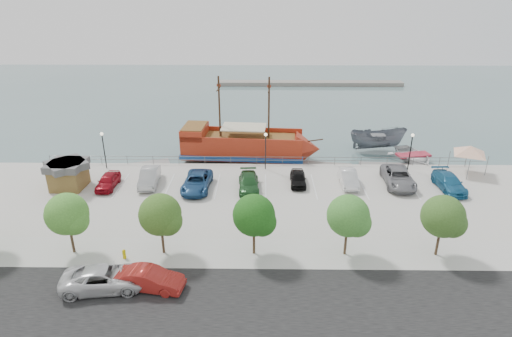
{
  "coord_description": "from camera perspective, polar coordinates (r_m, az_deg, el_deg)",
  "views": [
    {
      "loc": [
        -0.48,
        -37.78,
        19.17
      ],
      "look_at": [
        -1.0,
        2.0,
        2.0
      ],
      "focal_mm": 30.0,
      "sensor_mm": 36.0,
      "label": 1
    }
  ],
  "objects": [
    {
      "name": "parked_car_c",
      "position": [
        43.69,
        -7.88,
        -1.77
      ],
      "size": [
        2.85,
        5.77,
        1.57
      ],
      "primitive_type": "imported",
      "rotation": [
        0.0,
        0.0,
        -0.04
      ],
      "color": "navy",
      "rests_on": "land_slab"
    },
    {
      "name": "speedboat",
      "position": [
        55.59,
        20.18,
        1.31
      ],
      "size": [
        5.82,
        7.25,
        1.34
      ],
      "primitive_type": "imported",
      "rotation": [
        0.0,
        0.0,
        0.2
      ],
      "color": "white",
      "rests_on": "ground"
    },
    {
      "name": "canopy_tent",
      "position": [
        51.64,
        26.75,
        2.71
      ],
      "size": [
        5.75,
        5.75,
        3.63
      ],
      "rotation": [
        0.0,
        0.0,
        0.42
      ],
      "color": "slate",
      "rests_on": "land_slab"
    },
    {
      "name": "pirate_ship",
      "position": [
        52.72,
        -0.46,
        2.97
      ],
      "size": [
        17.38,
        5.97,
        10.86
      ],
      "rotation": [
        0.0,
        0.0,
        -0.08
      ],
      "color": "#A52B15",
      "rests_on": "ground"
    },
    {
      "name": "tree_f",
      "position": [
        34.72,
        23.9,
        -6.06
      ],
      "size": [
        3.3,
        3.2,
        5.0
      ],
      "color": "#473321",
      "rests_on": "sidewalk"
    },
    {
      "name": "ground",
      "position": [
        42.83,
        1.31,
        -4.76
      ],
      "size": [
        160.0,
        160.0,
        0.0
      ],
      "primitive_type": "plane",
      "color": "#4B696A"
    },
    {
      "name": "parked_car_a",
      "position": [
        46.2,
        -19.13,
        -1.57
      ],
      "size": [
        1.73,
        4.22,
        1.43
      ],
      "primitive_type": "imported",
      "rotation": [
        0.0,
        0.0,
        -0.01
      ],
      "color": "maroon",
      "rests_on": "land_slab"
    },
    {
      "name": "dock_west",
      "position": [
        53.01,
        -14.93,
        0.36
      ],
      "size": [
        6.67,
        3.97,
        0.37
      ],
      "primitive_type": "cube",
      "rotation": [
        0.0,
        0.0,
        0.36
      ],
      "color": "gray",
      "rests_on": "ground"
    },
    {
      "name": "parked_car_h",
      "position": [
        47.43,
        24.35,
        -1.71
      ],
      "size": [
        2.32,
        5.32,
        1.52
      ],
      "primitive_type": "imported",
      "rotation": [
        0.0,
        0.0,
        0.04
      ],
      "color": "#1C5F89",
      "rests_on": "land_slab"
    },
    {
      "name": "tree_c",
      "position": [
        32.77,
        -12.42,
        -6.23
      ],
      "size": [
        3.3,
        3.2,
        5.0
      ],
      "color": "#473321",
      "rests_on": "sidewalk"
    },
    {
      "name": "tree_b",
      "position": [
        35.02,
        -23.71,
        -5.77
      ],
      "size": [
        3.3,
        3.2,
        5.0
      ],
      "color": "#473321",
      "rests_on": "sidewalk"
    },
    {
      "name": "seawall_railing",
      "position": [
        49.25,
        1.25,
        1.09
      ],
      "size": [
        50.0,
        0.06,
        1.0
      ],
      "color": "slate",
      "rests_on": "land_slab"
    },
    {
      "name": "lamp_post_left",
      "position": [
        50.31,
        -19.71,
        3.11
      ],
      "size": [
        0.36,
        0.36,
        4.28
      ],
      "color": "black",
      "rests_on": "land_slab"
    },
    {
      "name": "parked_car_d",
      "position": [
        43.25,
        -0.98,
        -1.91
      ],
      "size": [
        2.26,
        5.05,
        1.44
      ],
      "primitive_type": "imported",
      "rotation": [
        0.0,
        0.0,
        0.05
      ],
      "color": "#1F4F24",
      "rests_on": "land_slab"
    },
    {
      "name": "far_shore",
      "position": [
        95.44,
        7.17,
        11.21
      ],
      "size": [
        40.0,
        3.0,
        0.8
      ],
      "primitive_type": "cube",
      "color": "gray",
      "rests_on": "ground"
    },
    {
      "name": "tree_d",
      "position": [
        31.94,
        -0.02,
        -6.46
      ],
      "size": [
        3.3,
        3.2,
        5.0
      ],
      "color": "#473321",
      "rests_on": "sidewalk"
    },
    {
      "name": "lamp_post_right",
      "position": [
        49.96,
        19.99,
        2.93
      ],
      "size": [
        0.36,
        0.36,
        4.28
      ],
      "color": "black",
      "rests_on": "land_slab"
    },
    {
      "name": "tree_e",
      "position": [
        32.61,
        12.45,
        -6.39
      ],
      "size": [
        3.3,
        3.2,
        5.0
      ],
      "color": "#473321",
      "rests_on": "sidewalk"
    },
    {
      "name": "parked_car_e",
      "position": [
        44.55,
        5.63,
        -1.29
      ],
      "size": [
        1.71,
        4.04,
        1.36
      ],
      "primitive_type": "imported",
      "rotation": [
        0.0,
        0.0,
        -0.02
      ],
      "color": "black",
      "rests_on": "land_slab"
    },
    {
      "name": "dock_mid",
      "position": [
        51.54,
        8.6,
        0.28
      ],
      "size": [
        7.58,
        3.25,
        0.42
      ],
      "primitive_type": "cube",
      "rotation": [
        0.0,
        0.0,
        -0.16
      ],
      "color": "gray",
      "rests_on": "ground"
    },
    {
      "name": "lamp_post_mid",
      "position": [
        47.17,
        1.29,
        3.21
      ],
      "size": [
        0.36,
        0.36,
        4.28
      ],
      "color": "black",
      "rests_on": "land_slab"
    },
    {
      "name": "fire_hydrant",
      "position": [
        34.44,
        -17.18,
        -10.81
      ],
      "size": [
        0.28,
        0.28,
        0.8
      ],
      "rotation": [
        0.0,
        0.0,
        0.34
      ],
      "color": "#D3B503",
      "rests_on": "sidewalk"
    },
    {
      "name": "street_sedan",
      "position": [
        30.82,
        -13.95,
        -14.13
      ],
      "size": [
        4.87,
        2.38,
        1.54
      ],
      "primitive_type": "imported",
      "rotation": [
        0.0,
        0.0,
        1.4
      ],
      "color": "#A1201B",
      "rests_on": "street"
    },
    {
      "name": "shed",
      "position": [
        47.32,
        -23.77,
        -0.66
      ],
      "size": [
        3.6,
        3.6,
        2.83
      ],
      "rotation": [
        0.0,
        0.0,
        -0.05
      ],
      "color": "brown",
      "rests_on": "land_slab"
    },
    {
      "name": "street",
      "position": [
        29.01,
        1.59,
        -17.99
      ],
      "size": [
        100.0,
        8.0,
        0.04
      ],
      "primitive_type": "cube",
      "color": "black",
      "rests_on": "land_slab"
    },
    {
      "name": "street_van",
      "position": [
        31.71,
        -19.47,
        -13.61
      ],
      "size": [
        6.08,
        3.38,
        1.61
      ],
      "primitive_type": "imported",
      "rotation": [
        0.0,
        0.0,
        1.7
      ],
      "color": "silver",
      "rests_on": "street"
    },
    {
      "name": "dock_east",
      "position": [
        53.28,
        17.31,
        0.21
      ],
      "size": [
        6.98,
        2.49,
        0.39
      ],
      "primitive_type": "cube",
      "rotation": [
        0.0,
        0.0,
        -0.08
      ],
      "color": "slate",
      "rests_on": "ground"
    },
    {
      "name": "parked_car_b",
      "position": [
        45.62,
        -14.03,
        -1.12
      ],
      "size": [
        2.14,
        5.1,
        1.64
      ],
      "primitive_type": "imported",
      "rotation": [
        0.0,
        0.0,
        0.08
      ],
      "color": "#A8A8A9",
      "rests_on": "land_slab"
    },
    {
      "name": "patrol_boat",
      "position": [
        58.0,
        15.91,
        3.56
      ],
      "size": [
        7.44,
        3.06,
        2.84
      ],
      "primitive_type": "imported",
      "rotation": [
        0.0,
        0.0,
        1.61
      ],
      "color": "slate",
      "rests_on": "ground"
    },
    {
      "name": "parked_car_g",
      "position": [
        46.56,
        18.43,
        -1.12
      ],
      "size": [
        3.1,
        6.15,
        1.67
      ],
      "primitive_type": "imported",
      "rotation": [
        0.0,
        0.0,
        -0.06
      ],
      "color": "gray",
      "rests_on": "land_slab"
    },
    {
      "name": "sidewalk",
      "position": [
        33.75,
        1.46,
        -11.25
      ],
      "size": [
        100.0,
        4.0,
        0.05
      ],
      "primitive_type": "cube",
      "color": "#AFAEA8",
      "rests_on": "land_slab"
    },
    {
      "name": "parked_car_f",
      "position": [
        45.22,
        12.25,
        -1.26
      ],
      "size": [
        1.67,
        4.57,
        1.5
      ],
      "primitive_type": "imported",
      "rotation": [
        0.0,
        0.0,
        -0.02
      ],
      "color": "silver",
      "rests_on": "land_slab"
    }
  ]
}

